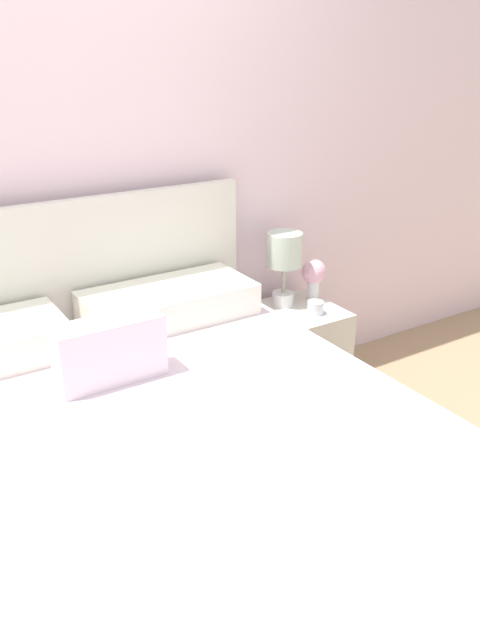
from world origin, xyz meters
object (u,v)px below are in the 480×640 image
table_lamp (284,257)px  teacup (315,309)px  bed (161,503)px  flower_vase (314,275)px  nightstand (296,353)px

table_lamp → teacup: (0.06, -0.19, -0.23)m
bed → flower_vase: bearing=33.1°
nightstand → flower_vase: bearing=24.3°
flower_vase → nightstand: bearing=-155.7°
nightstand → bed: bearing=-145.8°
bed → nightstand: (1.15, 0.78, -0.09)m
table_lamp → bed: bearing=-142.1°
flower_vase → teacup: (-0.12, -0.17, -0.11)m
table_lamp → flower_vase: 0.22m
bed → teacup: (1.18, 0.68, 0.20)m
bed → table_lamp: bearing=37.9°
table_lamp → teacup: 0.31m
teacup → bed: bearing=-150.1°
bed → table_lamp: size_ratio=5.64×
nightstand → table_lamp: table_lamp is taller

